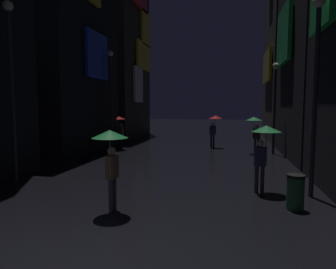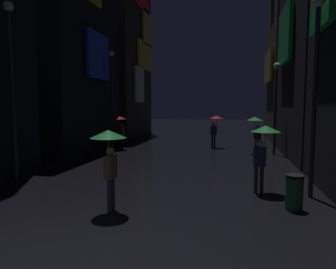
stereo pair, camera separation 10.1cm
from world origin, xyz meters
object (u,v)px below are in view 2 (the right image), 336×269
(pedestrian_far_right_green, at_px, (256,125))
(pedestrian_midstreet_centre_red, at_px, (120,123))
(pedestrian_near_crossing_green, at_px, (264,140))
(trash_bin, at_px, (294,192))
(pedestrian_foreground_left_green, at_px, (109,148))
(streetlamp_right_near, at_px, (316,74))
(bicycle_parked_at_storefront, at_px, (87,152))
(streetlamp_left_near, at_px, (11,73))
(streetlamp_right_far, at_px, (276,97))
(streetlamp_left_far, at_px, (112,89))
(pedestrian_foreground_right_red, at_px, (215,122))

(pedestrian_far_right_green, height_order, pedestrian_midstreet_centre_red, same)
(pedestrian_near_crossing_green, xyz_separation_m, trash_bin, (0.67, -1.45, -1.20))
(pedestrian_foreground_left_green, bearing_deg, streetlamp_right_near, 24.86)
(bicycle_parked_at_storefront, relative_size, trash_bin, 1.95)
(pedestrian_foreground_left_green, height_order, streetlamp_left_near, streetlamp_left_near)
(pedestrian_midstreet_centre_red, bearing_deg, pedestrian_foreground_left_green, -69.83)
(pedestrian_far_right_green, relative_size, streetlamp_left_near, 0.33)
(streetlamp_left_near, height_order, streetlamp_right_near, streetlamp_left_near)
(pedestrian_far_right_green, height_order, pedestrian_foreground_left_green, same)
(streetlamp_right_near, bearing_deg, pedestrian_midstreet_centre_red, 138.46)
(streetlamp_left_near, relative_size, streetlamp_right_near, 1.08)
(streetlamp_right_near, relative_size, trash_bin, 6.29)
(bicycle_parked_at_storefront, height_order, streetlamp_right_far, streetlamp_right_far)
(bicycle_parked_at_storefront, distance_m, trash_bin, 10.58)
(streetlamp_right_far, height_order, streetlamp_left_far, streetlamp_left_far)
(pedestrian_midstreet_centre_red, height_order, pedestrian_foreground_left_green, same)
(pedestrian_foreground_left_green, distance_m, streetlamp_right_far, 12.20)
(pedestrian_midstreet_centre_red, relative_size, streetlamp_left_near, 0.33)
(pedestrian_near_crossing_green, height_order, streetlamp_left_far, streetlamp_left_far)
(pedestrian_far_right_green, bearing_deg, streetlamp_right_far, 5.34)
(pedestrian_midstreet_centre_red, xyz_separation_m, pedestrian_foreground_left_green, (3.93, -10.70, 0.00))
(pedestrian_foreground_right_red, relative_size, streetlamp_left_far, 0.34)
(bicycle_parked_at_storefront, distance_m, streetlamp_right_far, 10.77)
(streetlamp_left_near, height_order, trash_bin, streetlamp_left_near)
(pedestrian_near_crossing_green, distance_m, bicycle_parked_at_storefront, 9.36)
(pedestrian_near_crossing_green, relative_size, streetlamp_left_far, 0.34)
(streetlamp_left_near, height_order, streetlamp_left_far, streetlamp_left_near)
(streetlamp_right_far, xyz_separation_m, trash_bin, (-0.70, -9.66, -2.78))
(pedestrian_near_crossing_green, xyz_separation_m, streetlamp_left_far, (-8.63, 8.60, 2.18))
(pedestrian_far_right_green, height_order, streetlamp_right_far, streetlamp_right_far)
(pedestrian_foreground_left_green, bearing_deg, pedestrian_near_crossing_green, 33.54)
(pedestrian_foreground_right_red, relative_size, trash_bin, 2.28)
(streetlamp_left_near, bearing_deg, streetlamp_right_near, 1.08)
(bicycle_parked_at_storefront, xyz_separation_m, trash_bin, (8.90, -5.72, 0.08))
(bicycle_parked_at_storefront, height_order, streetlamp_left_far, streetlamp_left_far)
(streetlamp_left_near, distance_m, streetlamp_left_far, 8.95)
(pedestrian_near_crossing_green, xyz_separation_m, pedestrian_foreground_right_red, (-2.08, 10.22, 0.00))
(streetlamp_left_far, relative_size, trash_bin, 6.73)
(pedestrian_far_right_green, relative_size, trash_bin, 2.28)
(bicycle_parked_at_storefront, distance_m, streetlamp_left_near, 5.81)
(pedestrian_far_right_green, height_order, streetlamp_left_near, streetlamp_left_near)
(streetlamp_left_near, bearing_deg, pedestrian_far_right_green, 43.39)
(bicycle_parked_at_storefront, bearing_deg, pedestrian_near_crossing_green, -27.40)
(pedestrian_far_right_green, distance_m, pedestrian_foreground_right_red, 3.19)
(streetlamp_left_near, relative_size, streetlamp_left_far, 1.01)
(pedestrian_near_crossing_green, distance_m, streetlamp_right_far, 8.47)
(streetlamp_left_far, bearing_deg, streetlamp_right_near, -41.23)
(pedestrian_foreground_right_red, relative_size, streetlamp_left_near, 0.33)
(pedestrian_foreground_left_green, relative_size, streetlamp_right_near, 0.36)
(pedestrian_near_crossing_green, height_order, streetlamp_left_near, streetlamp_left_near)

